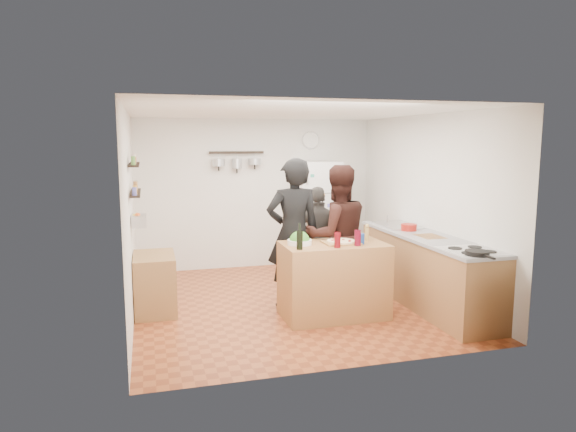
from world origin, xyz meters
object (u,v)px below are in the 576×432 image
object	(u,v)px
person_center	(337,236)
wine_bottle	(300,240)
side_table	(155,283)
red_bowl	(409,227)
person_left	(293,233)
fridge	(316,215)
prep_island	(334,280)
pepper_mill	(367,234)
person_back	(318,239)
skillet	(477,253)
counter_run	(426,271)
salad_bowl	(300,242)
salt_canister	(361,239)
wall_clock	(311,140)

from	to	relation	value
person_center	wine_bottle	bearing A→B (deg)	42.28
side_table	red_bowl	bearing A→B (deg)	-3.92
person_left	side_table	size ratio (longest dim) A/B	2.41
person_center	fridge	size ratio (longest dim) A/B	1.02
prep_island	pepper_mill	bearing A→B (deg)	6.34
person_left	fridge	world-z (taller)	person_left
person_back	skillet	xyz separation A→B (m)	(1.06, -2.15, 0.19)
wine_bottle	skillet	size ratio (longest dim) A/B	0.84
wine_bottle	counter_run	world-z (taller)	wine_bottle
side_table	skillet	bearing A→B (deg)	-28.55
salad_bowl	side_table	world-z (taller)	salad_bowl
salt_canister	person_back	size ratio (longest dim) A/B	0.08
person_back	wall_clock	bearing A→B (deg)	-88.82
person_back	fridge	distance (m)	1.40
wine_bottle	wall_clock	distance (m)	3.37
salad_bowl	counter_run	xyz separation A→B (m)	(1.76, 0.08, -0.49)
wall_clock	side_table	xyz separation A→B (m)	(-2.69, -2.00, -1.78)
prep_island	skillet	world-z (taller)	skillet
prep_island	skillet	distance (m)	1.70
red_bowl	person_center	bearing A→B (deg)	-174.61
wine_bottle	pepper_mill	world-z (taller)	wine_bottle
person_left	red_bowl	distance (m)	1.66
salad_bowl	skillet	xyz separation A→B (m)	(1.66, -1.11, 0.01)
wine_bottle	skillet	distance (m)	1.93
person_left	side_table	world-z (taller)	person_left
prep_island	fridge	distance (m)	2.54
person_back	prep_island	bearing A→B (deg)	96.06
counter_run	skillet	world-z (taller)	skillet
fridge	side_table	xyz separation A→B (m)	(-2.69, -1.67, -0.54)
person_center	person_back	bearing A→B (deg)	-88.03
skillet	person_back	bearing A→B (deg)	116.25
wine_bottle	pepper_mill	xyz separation A→B (m)	(0.95, 0.27, -0.02)
person_left	red_bowl	bearing A→B (deg)	-178.40
skillet	red_bowl	xyz separation A→B (m)	(0.05, 1.58, 0.02)
wine_bottle	person_left	xyz separation A→B (m)	(0.13, 0.72, -0.05)
pepper_mill	person_back	world-z (taller)	person_back
person_left	person_center	bearing A→B (deg)	173.13
counter_run	side_table	size ratio (longest dim) A/B	3.29
fridge	wall_clock	distance (m)	1.29
salad_bowl	wine_bottle	bearing A→B (deg)	-106.50
prep_island	salad_bowl	size ratio (longest dim) A/B	4.29
counter_run	skillet	distance (m)	1.29
skillet	fridge	size ratio (longest dim) A/B	0.14
salad_bowl	skillet	world-z (taller)	same
salad_bowl	person_center	distance (m)	0.73
counter_run	wall_clock	world-z (taller)	wall_clock
pepper_mill	red_bowl	distance (m)	0.96
salt_canister	person_left	world-z (taller)	person_left
prep_island	person_left	size ratio (longest dim) A/B	0.65
counter_run	red_bowl	xyz separation A→B (m)	(-0.05, 0.40, 0.51)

